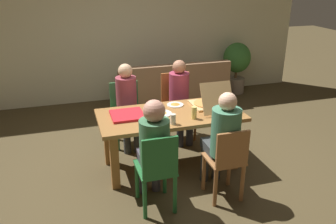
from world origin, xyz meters
TOP-DOWN VIEW (x-y plane):
  - ground_plane at (0.00, 0.00)m, footprint 20.00×20.00m
  - back_wall at (0.00, 2.82)m, footprint 7.04×0.12m
  - dining_table at (0.00, 0.00)m, footprint 1.77×0.85m
  - chair_0 at (0.37, 0.86)m, footprint 0.46×0.39m
  - person_0 at (0.37, 0.71)m, footprint 0.29×0.48m
  - chair_1 at (-0.40, 0.88)m, footprint 0.43×0.44m
  - person_1 at (-0.40, 0.74)m, footprint 0.29×0.50m
  - chair_2 at (0.37, -0.86)m, footprint 0.38×0.39m
  - person_2 at (0.37, -0.72)m, footprint 0.31×0.54m
  - chair_3 at (-0.40, -0.83)m, footprint 0.38×0.44m
  - person_3 at (-0.40, -0.70)m, footprint 0.31×0.47m
  - pizza_box_0 at (-0.52, 0.07)m, footprint 0.39×0.39m
  - pizza_box_1 at (0.54, 0.07)m, footprint 0.40×0.58m
  - plate_0 at (-0.11, 0.02)m, footprint 0.26×0.26m
  - plate_1 at (0.15, 0.25)m, footprint 0.22×0.22m
  - drinking_glass_0 at (-0.06, -0.31)m, footprint 0.06×0.06m
  - drinking_glass_1 at (0.22, -0.23)m, footprint 0.06×0.06m
  - couch at (0.75, 2.20)m, footprint 1.97×0.83m
  - potted_plant at (2.17, 2.45)m, footprint 0.55×0.55m

SIDE VIEW (x-z plane):
  - ground_plane at x=0.00m, z-range 0.00..0.00m
  - couch at x=0.75m, z-range -0.13..0.71m
  - chair_2 at x=0.37m, z-range 0.03..0.90m
  - chair_1 at x=-0.40m, z-range 0.03..0.91m
  - chair_3 at x=-0.40m, z-range 0.03..0.94m
  - chair_0 at x=0.37m, z-range 0.06..1.03m
  - dining_table at x=0.00m, z-range 0.25..0.98m
  - potted_plant at x=2.17m, z-range 0.10..1.14m
  - person_1 at x=-0.40m, z-range 0.10..1.29m
  - person_0 at x=0.37m, z-range 0.10..1.30m
  - person_2 at x=0.37m, z-range 0.10..1.33m
  - person_3 at x=-0.40m, z-range 0.11..1.33m
  - plate_0 at x=-0.11m, z-range 0.73..0.76m
  - plate_1 at x=0.15m, z-range 0.73..0.76m
  - pizza_box_0 at x=-0.52m, z-range 0.73..0.76m
  - pizza_box_1 at x=0.54m, z-range 0.59..0.98m
  - drinking_glass_0 at x=-0.06m, z-range 0.73..0.86m
  - drinking_glass_1 at x=0.22m, z-range 0.73..0.88m
  - back_wall at x=0.00m, z-range 0.00..2.81m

